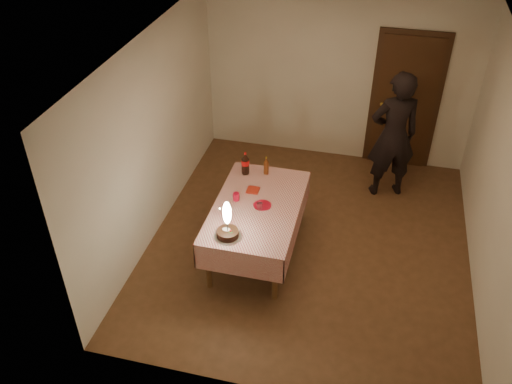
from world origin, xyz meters
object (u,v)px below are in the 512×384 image
at_px(birthday_cake, 228,227).
at_px(photographer, 393,136).
at_px(clear_cup, 260,206).
at_px(amber_bottle_left, 266,166).
at_px(dining_table, 257,212).
at_px(cola_bottle, 245,163).
at_px(red_plate, 262,205).
at_px(red_cup, 236,197).

bearing_deg(birthday_cake, photographer, 54.10).
distance_m(clear_cup, photographer, 2.29).
bearing_deg(amber_bottle_left, dining_table, -86.06).
height_order(cola_bottle, photographer, photographer).
bearing_deg(birthday_cake, cola_bottle, 95.83).
relative_size(amber_bottle_left, photographer, 0.14).
bearing_deg(red_plate, amber_bottle_left, 99.25).
relative_size(dining_table, birthday_cake, 3.63).
relative_size(red_cup, photographer, 0.05).
bearing_deg(dining_table, clear_cup, -52.90).
distance_m(red_plate, cola_bottle, 0.73).
bearing_deg(red_cup, cola_bottle, 93.76).
height_order(dining_table, red_plate, red_plate).
bearing_deg(dining_table, birthday_cake, -105.87).
bearing_deg(dining_table, red_plate, 9.62).
bearing_deg(amber_bottle_left, photographer, 33.02).
distance_m(dining_table, photographer, 2.29).
xyz_separation_m(dining_table, amber_bottle_left, (-0.05, 0.69, 0.22)).
relative_size(red_plate, cola_bottle, 0.69).
bearing_deg(dining_table, photographer, 48.41).
bearing_deg(amber_bottle_left, red_cup, -109.00).
bearing_deg(dining_table, red_cup, 171.17).
distance_m(dining_table, clear_cup, 0.17).
xyz_separation_m(amber_bottle_left, photographer, (1.55, 1.01, 0.10)).
bearing_deg(clear_cup, birthday_cake, -112.32).
xyz_separation_m(dining_table, photographer, (1.50, 1.69, 0.31)).
height_order(dining_table, amber_bottle_left, amber_bottle_left).
xyz_separation_m(birthday_cake, cola_bottle, (-0.13, 1.26, 0.02)).
height_order(red_plate, clear_cup, clear_cup).
distance_m(birthday_cake, cola_bottle, 1.26).
relative_size(red_cup, clear_cup, 1.11).
xyz_separation_m(red_plate, red_cup, (-0.33, 0.03, 0.05)).
relative_size(red_cup, amber_bottle_left, 0.39).
bearing_deg(clear_cup, photographer, 50.52).
relative_size(dining_table, red_cup, 17.20).
xyz_separation_m(clear_cup, amber_bottle_left, (-0.10, 0.75, 0.07)).
height_order(birthday_cake, clear_cup, birthday_cake).
bearing_deg(birthday_cake, red_plate, 69.31).
bearing_deg(amber_bottle_left, cola_bottle, -167.25).
distance_m(clear_cup, cola_bottle, 0.79).
height_order(red_cup, clear_cup, red_cup).
bearing_deg(cola_bottle, birthday_cake, -84.17).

